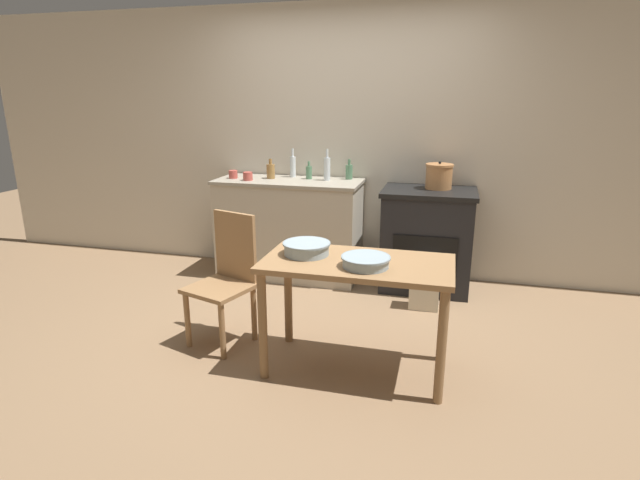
{
  "coord_description": "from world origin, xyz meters",
  "views": [
    {
      "loc": [
        0.96,
        -3.2,
        1.72
      ],
      "look_at": [
        0.0,
        0.47,
        0.62
      ],
      "focal_mm": 28.0,
      "sensor_mm": 36.0,
      "label": 1
    }
  ],
  "objects_px": {
    "mixing_bowl_large": "(307,248)",
    "cup_center_right": "(248,176)",
    "stock_pot": "(439,176)",
    "mixing_bowl_small": "(366,261)",
    "stove": "(427,239)",
    "bottle_far_left": "(309,172)",
    "work_table": "(357,279)",
    "chair": "(227,276)",
    "bottle_center": "(327,168)",
    "flour_sack": "(424,288)",
    "bottle_center_left": "(293,166)",
    "bottle_left": "(271,171)",
    "cup_mid_right": "(233,174)",
    "bottle_mid_left": "(349,172)"
  },
  "relations": [
    {
      "from": "stove",
      "to": "bottle_center",
      "type": "height_order",
      "value": "bottle_center"
    },
    {
      "from": "mixing_bowl_small",
      "to": "bottle_far_left",
      "type": "bearing_deg",
      "value": 115.68
    },
    {
      "from": "mixing_bowl_large",
      "to": "bottle_mid_left",
      "type": "bearing_deg",
      "value": 92.51
    },
    {
      "from": "mixing_bowl_large",
      "to": "stock_pot",
      "type": "bearing_deg",
      "value": 64.73
    },
    {
      "from": "flour_sack",
      "to": "stock_pot",
      "type": "xyz_separation_m",
      "value": [
        0.05,
        0.56,
        0.85
      ]
    },
    {
      "from": "flour_sack",
      "to": "bottle_center_left",
      "type": "bearing_deg",
      "value": 154.07
    },
    {
      "from": "bottle_left",
      "to": "cup_mid_right",
      "type": "distance_m",
      "value": 0.36
    },
    {
      "from": "stove",
      "to": "bottle_center_left",
      "type": "height_order",
      "value": "bottle_center_left"
    },
    {
      "from": "bottle_left",
      "to": "bottle_center",
      "type": "bearing_deg",
      "value": 3.5
    },
    {
      "from": "work_table",
      "to": "stock_pot",
      "type": "bearing_deg",
      "value": 75.7
    },
    {
      "from": "cup_mid_right",
      "to": "bottle_far_left",
      "type": "bearing_deg",
      "value": 11.76
    },
    {
      "from": "chair",
      "to": "stock_pot",
      "type": "xyz_separation_m",
      "value": [
        1.39,
        1.48,
        0.54
      ]
    },
    {
      "from": "flour_sack",
      "to": "bottle_left",
      "type": "relative_size",
      "value": 1.86
    },
    {
      "from": "bottle_left",
      "to": "bottle_center",
      "type": "relative_size",
      "value": 0.65
    },
    {
      "from": "bottle_left",
      "to": "stove",
      "type": "bearing_deg",
      "value": -1.13
    },
    {
      "from": "flour_sack",
      "to": "bottle_far_left",
      "type": "relative_size",
      "value": 2.09
    },
    {
      "from": "chair",
      "to": "mixing_bowl_small",
      "type": "bearing_deg",
      "value": 3.21
    },
    {
      "from": "work_table",
      "to": "flour_sack",
      "type": "distance_m",
      "value": 1.25
    },
    {
      "from": "bottle_center",
      "to": "bottle_far_left",
      "type": "bearing_deg",
      "value": 169.73
    },
    {
      "from": "chair",
      "to": "bottle_center",
      "type": "height_order",
      "value": "bottle_center"
    },
    {
      "from": "mixing_bowl_large",
      "to": "bottle_center_left",
      "type": "relative_size",
      "value": 1.11
    },
    {
      "from": "chair",
      "to": "flour_sack",
      "type": "bearing_deg",
      "value": 52.24
    },
    {
      "from": "chair",
      "to": "bottle_center",
      "type": "bearing_deg",
      "value": 93.65
    },
    {
      "from": "bottle_mid_left",
      "to": "bottle_center_left",
      "type": "height_order",
      "value": "bottle_center_left"
    },
    {
      "from": "bottle_far_left",
      "to": "cup_center_right",
      "type": "xyz_separation_m",
      "value": [
        -0.53,
        -0.22,
        -0.03
      ]
    },
    {
      "from": "work_table",
      "to": "stock_pot",
      "type": "xyz_separation_m",
      "value": [
        0.42,
        1.66,
        0.4
      ]
    },
    {
      "from": "cup_center_right",
      "to": "cup_mid_right",
      "type": "height_order",
      "value": "cup_center_right"
    },
    {
      "from": "stove",
      "to": "bottle_mid_left",
      "type": "distance_m",
      "value": 0.97
    },
    {
      "from": "stove",
      "to": "cup_center_right",
      "type": "xyz_separation_m",
      "value": [
        -1.67,
        -0.13,
        0.53
      ]
    },
    {
      "from": "mixing_bowl_large",
      "to": "cup_center_right",
      "type": "relative_size",
      "value": 3.43
    },
    {
      "from": "stock_pot",
      "to": "mixing_bowl_large",
      "type": "distance_m",
      "value": 1.8
    },
    {
      "from": "chair",
      "to": "stock_pot",
      "type": "distance_m",
      "value": 2.11
    },
    {
      "from": "mixing_bowl_small",
      "to": "bottle_far_left",
      "type": "distance_m",
      "value": 1.99
    },
    {
      "from": "bottle_left",
      "to": "bottle_mid_left",
      "type": "height_order",
      "value": "same"
    },
    {
      "from": "bottle_center",
      "to": "bottle_left",
      "type": "bearing_deg",
      "value": -176.5
    },
    {
      "from": "work_table",
      "to": "bottle_far_left",
      "type": "xyz_separation_m",
      "value": [
        -0.79,
        1.68,
        0.39
      ]
    },
    {
      "from": "cup_mid_right",
      "to": "chair",
      "type": "bearing_deg",
      "value": -68.62
    },
    {
      "from": "flour_sack",
      "to": "mixing_bowl_large",
      "type": "bearing_deg",
      "value": -124.14
    },
    {
      "from": "chair",
      "to": "stove",
      "type": "bearing_deg",
      "value": 64.58
    },
    {
      "from": "stove",
      "to": "mixing_bowl_small",
      "type": "xyz_separation_m",
      "value": [
        -0.28,
        -1.68,
        0.32
      ]
    },
    {
      "from": "flour_sack",
      "to": "bottle_center",
      "type": "bearing_deg",
      "value": 150.71
    },
    {
      "from": "bottle_center",
      "to": "mixing_bowl_small",
      "type": "bearing_deg",
      "value": -69.02
    },
    {
      "from": "stove",
      "to": "mixing_bowl_large",
      "type": "distance_m",
      "value": 1.72
    },
    {
      "from": "work_table",
      "to": "mixing_bowl_large",
      "type": "bearing_deg",
      "value": 172.27
    },
    {
      "from": "stove",
      "to": "mixing_bowl_small",
      "type": "height_order",
      "value": "stove"
    },
    {
      "from": "bottle_left",
      "to": "cup_mid_right",
      "type": "bearing_deg",
      "value": -166.99
    },
    {
      "from": "bottle_center_left",
      "to": "mixing_bowl_small",
      "type": "bearing_deg",
      "value": -60.71
    },
    {
      "from": "mixing_bowl_small",
      "to": "cup_center_right",
      "type": "distance_m",
      "value": 2.09
    },
    {
      "from": "work_table",
      "to": "bottle_far_left",
      "type": "distance_m",
      "value": 1.9
    },
    {
      "from": "stock_pot",
      "to": "mixing_bowl_small",
      "type": "relative_size",
      "value": 0.83
    }
  ]
}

